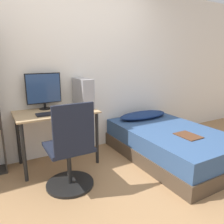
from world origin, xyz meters
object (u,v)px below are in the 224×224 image
monitor (44,90)px  keyboard (51,113)px  office_chair (70,156)px  pc_tower (83,93)px  bed (170,143)px

monitor → keyboard: bearing=-89.9°
office_chair → pc_tower: (0.47, 0.73, 0.56)m
office_chair → keyboard: 0.65m
office_chair → pc_tower: size_ratio=2.36×
monitor → pc_tower: 0.53m
bed → pc_tower: bearing=147.2°
office_chair → monitor: size_ratio=2.06×
monitor → keyboard: 0.42m
bed → pc_tower: 1.47m
monitor → keyboard: size_ratio=1.35×
pc_tower → monitor: bearing=165.2°
office_chair → monitor: bearing=93.1°
bed → monitor: 1.95m
monitor → pc_tower: monitor is taller
office_chair → monitor: 1.07m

